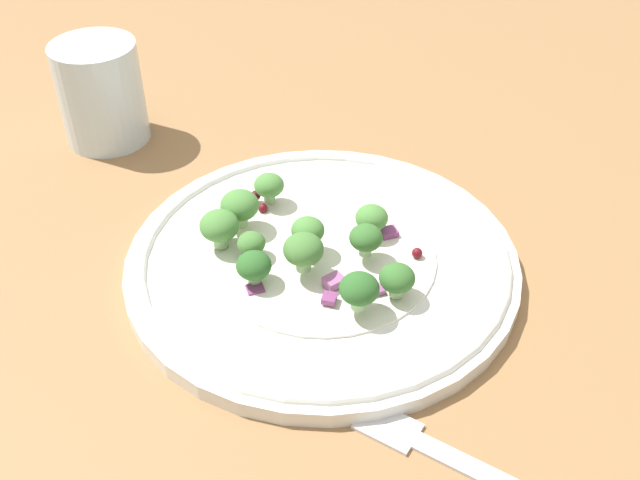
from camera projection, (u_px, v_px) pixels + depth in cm
name	position (u px, v px, depth cm)	size (l,w,h in cm)	color
ground_plane	(328.00, 296.00, 53.61)	(180.00, 180.00, 2.00)	olive
plate	(320.00, 260.00, 53.83)	(28.31, 28.31, 1.70)	white
dressing_pool	(320.00, 255.00, 53.55)	(16.42, 16.42, 0.20)	white
broccoli_floret_0	(308.00, 231.00, 52.31)	(2.37, 2.37, 2.40)	#9EC684
broccoli_floret_1	(269.00, 186.00, 57.15)	(2.32, 2.32, 2.35)	#8EB77A
broccoli_floret_2	(366.00, 238.00, 51.88)	(2.36, 2.36, 2.39)	#8EB77A
broccoli_floret_3	(253.00, 263.00, 50.49)	(2.42, 2.42, 2.45)	#8EB77A
broccoli_floret_4	(305.00, 255.00, 50.02)	(2.78, 2.78, 2.82)	#8EB77A
broccoli_floret_5	(372.00, 218.00, 54.39)	(2.41, 2.41, 2.44)	#ADD18E
broccoli_floret_6	(359.00, 289.00, 47.69)	(2.62, 2.62, 2.65)	#9EC684
broccoli_floret_7	(397.00, 279.00, 49.13)	(2.41, 2.41, 2.44)	#9EC684
broccoli_floret_8	(240.00, 206.00, 54.51)	(2.85, 2.85, 2.89)	#ADD18E
broccoli_floret_9	(219.00, 226.00, 53.00)	(2.84, 2.84, 2.88)	#8EB77A
broccoli_floret_10	(251.00, 244.00, 52.54)	(2.02, 2.02, 2.04)	#8EB77A
cranberry_0	(387.00, 282.00, 50.59)	(0.95, 0.95, 0.95)	#4C0A14
cranberry_1	(256.00, 195.00, 57.88)	(0.78, 0.78, 0.78)	#4C0A14
cranberry_2	(220.00, 236.00, 54.36)	(0.78, 0.78, 0.78)	#4C0A14
cranberry_3	(263.00, 208.00, 57.27)	(0.74, 0.74, 0.74)	maroon
cranberry_4	(419.00, 257.00, 52.64)	(0.77, 0.77, 0.77)	maroon
onion_bit_0	(389.00, 233.00, 55.07)	(1.20, 1.06, 0.59)	#843D75
onion_bit_1	(255.00, 289.00, 50.62)	(1.04, 1.17, 0.32)	#843D75
onion_bit_2	(329.00, 298.00, 49.36)	(0.99, 0.92, 0.42)	#843D75
onion_bit_3	(340.00, 280.00, 50.66)	(1.33, 1.11, 0.57)	#A35B93
onion_bit_4	(375.00, 290.00, 50.23)	(1.18, 0.89, 0.37)	#A35B93
fork	(490.00, 475.00, 40.76)	(14.42, 14.43, 0.50)	silver
water_glass	(101.00, 93.00, 65.67)	(7.45, 7.45, 9.07)	silver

